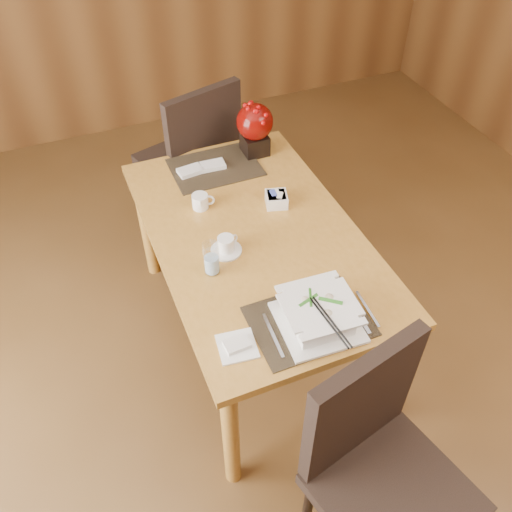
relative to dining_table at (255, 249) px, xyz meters
name	(u,v)px	position (x,y,z in m)	size (l,w,h in m)	color
ground	(303,427)	(0.00, -0.60, -0.65)	(6.00, 6.00, 0.00)	brown
dining_table	(255,249)	(0.00, 0.00, 0.00)	(0.90, 1.50, 0.75)	#C08635
placemat_near	(309,321)	(0.00, -0.55, 0.10)	(0.45, 0.33, 0.01)	black
placemat_far	(215,167)	(0.00, 0.55, 0.10)	(0.45, 0.33, 0.01)	black
soup_setting	(319,314)	(0.02, -0.57, 0.16)	(0.32, 0.32, 0.12)	white
coffee_cup	(226,246)	(-0.16, -0.06, 0.13)	(0.14, 0.14, 0.08)	white
water_glass	(211,258)	(-0.26, -0.15, 0.17)	(0.07, 0.07, 0.16)	white
creamer_jug	(200,201)	(-0.17, 0.27, 0.13)	(0.10, 0.10, 0.07)	white
sugar_caddy	(276,199)	(0.17, 0.15, 0.13)	(0.10, 0.10, 0.06)	white
berry_decor	(255,126)	(0.24, 0.60, 0.26)	(0.19, 0.19, 0.28)	black
napkins_far	(203,168)	(-0.06, 0.55, 0.11)	(0.25, 0.09, 0.02)	white
bread_plate	(237,346)	(-0.30, -0.56, 0.10)	(0.14, 0.14, 0.01)	white
near_chair	(379,460)	(0.02, -1.08, -0.07)	(0.58, 0.58, 1.04)	black
far_chair	(194,155)	(-0.01, 0.93, -0.06)	(0.61, 0.61, 1.05)	black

